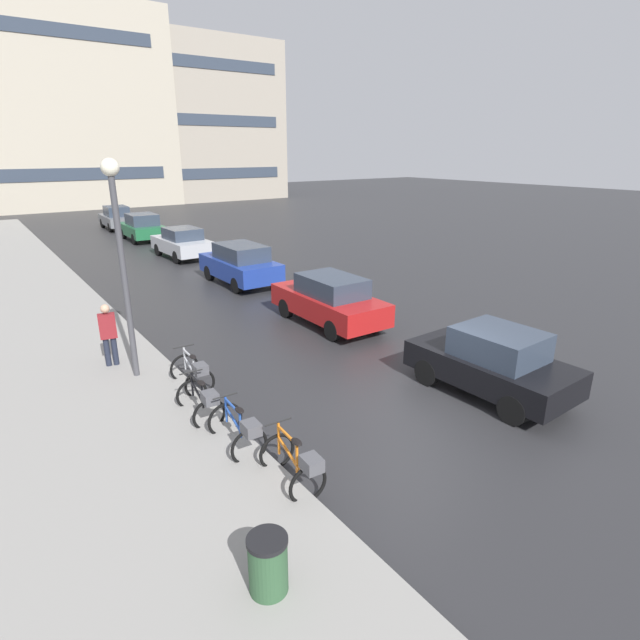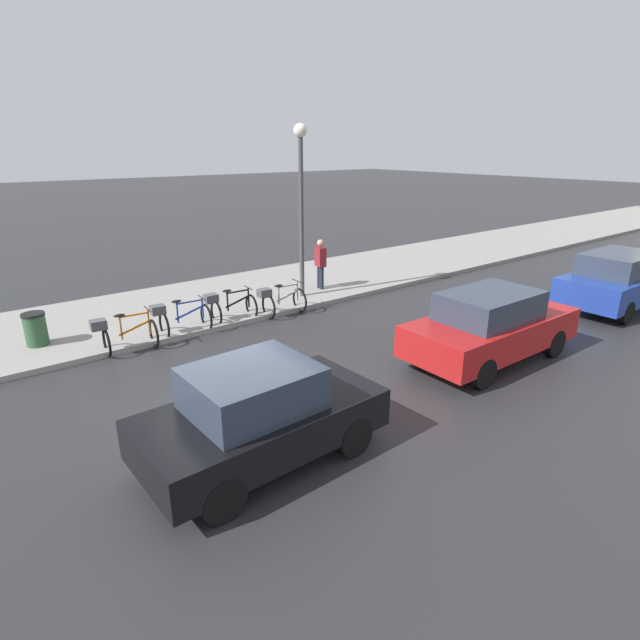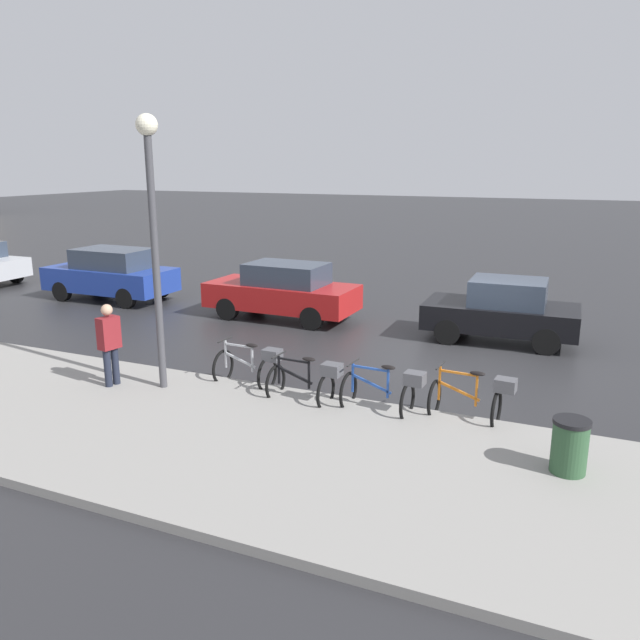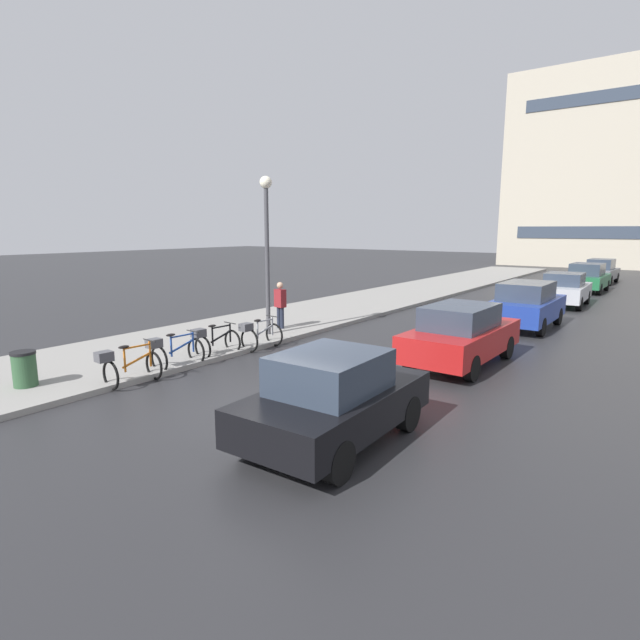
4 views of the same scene
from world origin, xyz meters
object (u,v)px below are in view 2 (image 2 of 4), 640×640
at_px(bicycle_nearest, 123,333).
at_px(trash_bin, 36,332).
at_px(streetlamp, 301,188).
at_px(bicycle_farthest, 280,300).
at_px(car_blue, 618,280).
at_px(car_red, 491,326).
at_px(pedestrian, 320,263).
at_px(car_black, 259,414).
at_px(bicycle_second, 179,318).
at_px(bicycle_third, 229,306).

height_order(bicycle_nearest, trash_bin, bicycle_nearest).
bearing_deg(streetlamp, bicycle_nearest, -81.17).
relative_size(bicycle_farthest, car_blue, 0.33).
xyz_separation_m(bicycle_farthest, trash_bin, (-1.44, -5.93, -0.02)).
distance_m(car_red, trash_bin, 10.53).
xyz_separation_m(bicycle_farthest, pedestrian, (-1.23, 2.41, 0.51)).
height_order(car_black, car_blue, car_blue).
relative_size(car_blue, streetlamp, 0.81).
height_order(streetlamp, trash_bin, streetlamp).
bearing_deg(bicycle_second, car_red, 40.78).
height_order(pedestrian, trash_bin, pedestrian).
height_order(bicycle_second, car_red, car_red).
relative_size(bicycle_third, streetlamp, 0.27).
relative_size(bicycle_second, car_red, 0.34).
distance_m(pedestrian, trash_bin, 8.36).
bearing_deg(bicycle_nearest, car_red, 49.70).
height_order(bicycle_nearest, bicycle_farthest, bicycle_nearest).
xyz_separation_m(car_red, streetlamp, (-6.34, -0.61, 2.61)).
height_order(car_red, streetlamp, streetlamp).
bearing_deg(car_blue, car_red, -90.37).
relative_size(bicycle_second, car_blue, 0.35).
bearing_deg(car_black, bicycle_nearest, -176.69).
bearing_deg(trash_bin, pedestrian, 88.53).
xyz_separation_m(bicycle_second, bicycle_farthest, (0.28, 2.87, -0.01)).
distance_m(car_blue, trash_bin, 15.86).
distance_m(bicycle_nearest, trash_bin, 2.13).
distance_m(bicycle_second, pedestrian, 5.39).
xyz_separation_m(bicycle_nearest, bicycle_third, (-0.38, 2.95, -0.01)).
relative_size(streetlamp, trash_bin, 5.62).
xyz_separation_m(bicycle_second, trash_bin, (-1.17, -3.06, -0.03)).
relative_size(pedestrian, streetlamp, 0.34).
xyz_separation_m(bicycle_third, car_red, (5.81, 3.46, 0.33)).
relative_size(bicycle_nearest, bicycle_farthest, 1.03).
bearing_deg(bicycle_second, car_blue, 62.88).
height_order(bicycle_third, car_red, car_red).
distance_m(bicycle_second, bicycle_farthest, 2.88).
bearing_deg(car_blue, trash_bin, -115.83).
relative_size(bicycle_farthest, car_red, 0.32).
bearing_deg(car_red, car_black, -88.81).
bearing_deg(bicycle_third, bicycle_second, -85.65).
bearing_deg(streetlamp, car_blue, 47.30).
distance_m(bicycle_farthest, car_red, 5.81).
xyz_separation_m(bicycle_second, streetlamp, (-0.63, 4.31, 2.93)).
relative_size(car_blue, trash_bin, 4.55).
distance_m(bicycle_nearest, bicycle_third, 2.97).
height_order(bicycle_second, bicycle_farthest, same).
bearing_deg(bicycle_nearest, pedestrian, 100.22).
distance_m(car_black, trash_bin, 7.25).
bearing_deg(car_black, bicycle_second, 168.67).
distance_m(bicycle_nearest, bicycle_farthest, 4.36).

